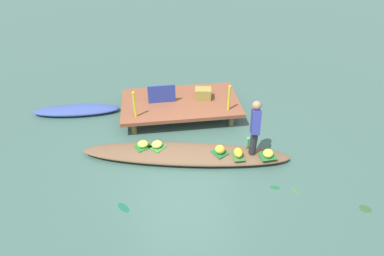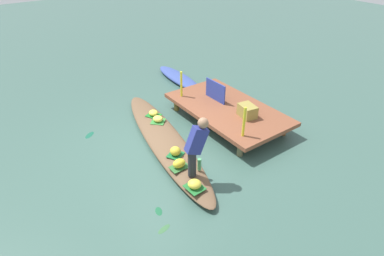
% 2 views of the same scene
% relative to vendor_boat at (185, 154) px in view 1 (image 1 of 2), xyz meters
% --- Properties ---
extents(canal_water, '(40.00, 40.00, 0.00)m').
position_rel_vendor_boat_xyz_m(canal_water, '(0.00, 0.00, -0.11)').
color(canal_water, '#3C5E53').
rests_on(canal_water, ground).
extents(dock_platform, '(3.20, 1.80, 0.43)m').
position_rel_vendor_boat_xyz_m(dock_platform, '(0.08, 1.85, 0.26)').
color(dock_platform, brown).
rests_on(dock_platform, ground).
extents(vendor_boat, '(4.89, 1.69, 0.22)m').
position_rel_vendor_boat_xyz_m(vendor_boat, '(0.00, 0.00, 0.00)').
color(vendor_boat, brown).
rests_on(vendor_boat, ground).
extents(moored_boat, '(2.42, 0.69, 0.20)m').
position_rel_vendor_boat_xyz_m(moored_boat, '(-2.83, 2.29, -0.01)').
color(moored_boat, '#3A4E9A').
rests_on(moored_boat, ground).
extents(leaf_mat_0, '(0.43, 0.41, 0.01)m').
position_rel_vendor_boat_xyz_m(leaf_mat_0, '(-0.97, 0.27, 0.11)').
color(leaf_mat_0, '#1C7428').
rests_on(leaf_mat_0, vendor_boat).
extents(banana_bunch_0, '(0.25, 0.23, 0.14)m').
position_rel_vendor_boat_xyz_m(banana_bunch_0, '(-0.97, 0.27, 0.18)').
color(banana_bunch_0, '#EFE249').
rests_on(banana_bunch_0, vendor_boat).
extents(leaf_mat_1, '(0.41, 0.42, 0.01)m').
position_rel_vendor_boat_xyz_m(leaf_mat_1, '(0.77, -0.19, 0.11)').
color(leaf_mat_1, '#1A6631').
rests_on(leaf_mat_1, vendor_boat).
extents(banana_bunch_1, '(0.25, 0.25, 0.20)m').
position_rel_vendor_boat_xyz_m(banana_bunch_1, '(0.77, -0.19, 0.21)').
color(banana_bunch_1, gold).
rests_on(banana_bunch_1, vendor_boat).
extents(leaf_mat_2, '(0.37, 0.32, 0.01)m').
position_rel_vendor_boat_xyz_m(leaf_mat_2, '(1.81, -0.45, 0.11)').
color(leaf_mat_2, '#227030').
rests_on(leaf_mat_2, vendor_boat).
extents(banana_bunch_2, '(0.34, 0.34, 0.16)m').
position_rel_vendor_boat_xyz_m(banana_bunch_2, '(1.81, -0.45, 0.19)').
color(banana_bunch_2, yellow).
rests_on(banana_bunch_2, vendor_boat).
extents(leaf_mat_3, '(0.46, 0.46, 0.01)m').
position_rel_vendor_boat_xyz_m(leaf_mat_3, '(-0.64, 0.21, 0.11)').
color(leaf_mat_3, '#348538').
rests_on(leaf_mat_3, vendor_boat).
extents(banana_bunch_3, '(0.33, 0.33, 0.15)m').
position_rel_vendor_boat_xyz_m(banana_bunch_3, '(-0.64, 0.21, 0.19)').
color(banana_bunch_3, '#E8DC54').
rests_on(banana_bunch_3, vendor_boat).
extents(leaf_mat_4, '(0.25, 0.38, 0.01)m').
position_rel_vendor_boat_xyz_m(leaf_mat_4, '(1.15, -0.35, 0.11)').
color(leaf_mat_4, '#316B33').
rests_on(leaf_mat_4, vendor_boat).
extents(banana_bunch_4, '(0.21, 0.28, 0.18)m').
position_rel_vendor_boat_xyz_m(banana_bunch_4, '(1.15, -0.35, 0.21)').
color(banana_bunch_4, yellow).
rests_on(banana_bunch_4, vendor_boat).
extents(vendor_person, '(0.26, 0.47, 1.23)m').
position_rel_vendor_boat_xyz_m(vendor_person, '(1.51, -0.20, 0.81)').
color(vendor_person, '#28282D').
rests_on(vendor_person, vendor_boat).
extents(water_bottle, '(0.08, 0.08, 0.26)m').
position_rel_vendor_boat_xyz_m(water_bottle, '(1.45, -0.06, 0.24)').
color(water_bottle, '#4FA767').
rests_on(water_bottle, vendor_boat).
extents(market_banner, '(0.74, 0.04, 0.51)m').
position_rel_vendor_boat_xyz_m(market_banner, '(-0.42, 1.85, 0.58)').
color(market_banner, '#293A95').
rests_on(market_banner, dock_platform).
extents(railing_post_west, '(0.06, 0.06, 0.70)m').
position_rel_vendor_boat_xyz_m(railing_post_west, '(-1.12, 1.25, 0.67)').
color(railing_post_west, yellow).
rests_on(railing_post_west, dock_platform).
extents(railing_post_east, '(0.06, 0.06, 0.70)m').
position_rel_vendor_boat_xyz_m(railing_post_east, '(1.28, 1.25, 0.67)').
color(railing_post_east, yellow).
rests_on(railing_post_east, dock_platform).
extents(produce_crate, '(0.49, 0.39, 0.30)m').
position_rel_vendor_boat_xyz_m(produce_crate, '(0.72, 1.91, 0.47)').
color(produce_crate, olive).
rests_on(produce_crate, dock_platform).
extents(drifting_plant_0, '(0.31, 0.34, 0.01)m').
position_rel_vendor_boat_xyz_m(drifting_plant_0, '(-1.38, -1.31, -0.11)').
color(drifting_plant_0, '#175740').
rests_on(drifting_plant_0, ground).
extents(drifting_plant_1, '(0.16, 0.28, 0.01)m').
position_rel_vendor_boat_xyz_m(drifting_plant_1, '(2.14, -1.32, -0.11)').
color(drifting_plant_1, '#37693D').
rests_on(drifting_plant_1, ground).
extents(drifting_plant_2, '(0.29, 0.27, 0.01)m').
position_rel_vendor_boat_xyz_m(drifting_plant_2, '(3.30, -1.97, -0.11)').
color(drifting_plant_2, '#2B552A').
rests_on(drifting_plant_2, ground).
extents(drifting_plant_3, '(0.24, 0.18, 0.01)m').
position_rel_vendor_boat_xyz_m(drifting_plant_3, '(1.75, -1.19, -0.11)').
color(drifting_plant_3, '#1B5C38').
rests_on(drifting_plant_3, ground).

